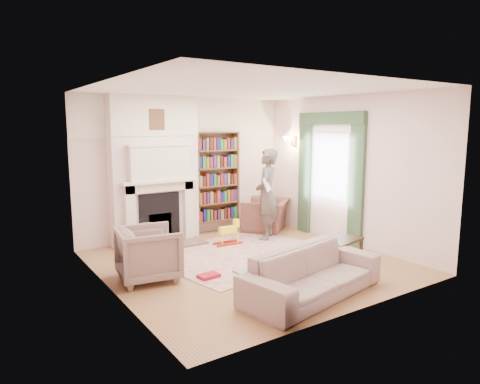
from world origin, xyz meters
TOP-DOWN VIEW (x-y plane):
  - floor at (0.00, 0.00)m, footprint 4.50×4.50m
  - ceiling at (0.00, 0.00)m, footprint 4.50×4.50m
  - wall_back at (0.00, 2.25)m, footprint 4.50×0.00m
  - wall_front at (0.00, -2.25)m, footprint 4.50×0.00m
  - wall_left at (-2.25, 0.00)m, footprint 0.00×4.50m
  - wall_right at (2.25, 0.00)m, footprint 0.00×4.50m
  - fireplace at (-0.75, 2.05)m, footprint 1.70×0.58m
  - bookcase at (0.65, 2.12)m, footprint 1.00×0.24m
  - window at (2.23, 0.40)m, footprint 0.02×0.90m
  - curtain_left at (2.20, -0.30)m, footprint 0.07×0.32m
  - curtain_right at (2.20, 1.10)m, footprint 0.07×0.32m
  - pelmet at (2.19, 0.40)m, footprint 0.09×1.70m
  - wall_sconce at (2.03, 1.50)m, footprint 0.20×0.24m
  - rug at (0.16, 0.49)m, footprint 3.23×2.70m
  - armchair_reading at (1.61, 1.65)m, footprint 1.35×1.34m
  - armchair_left at (-1.65, 0.17)m, footprint 0.98×0.96m
  - sofa at (-0.08, -1.60)m, footprint 2.24×1.21m
  - man_reading at (1.16, 1.05)m, footprint 0.77×0.76m
  - newspaper at (1.01, 0.85)m, footprint 0.36×0.35m
  - coffee_table at (1.14, -0.95)m, footprint 0.78×0.59m
  - paraffin_heater at (-1.21, 1.38)m, footprint 0.29×0.29m
  - rocking_horse at (0.29, 1.09)m, footprint 0.55×0.25m
  - board_game at (-0.29, -0.44)m, footprint 0.39×0.39m
  - game_box_lid at (-0.91, -0.27)m, footprint 0.33×0.23m
  - comic_annuals at (0.17, -0.43)m, footprint 0.57×0.66m

SIDE VIEW (x-z plane):
  - floor at x=0.00m, z-range 0.00..0.00m
  - rug at x=0.16m, z-range 0.00..0.01m
  - comic_annuals at x=0.17m, z-range 0.01..0.03m
  - board_game at x=-0.29m, z-range 0.01..0.04m
  - game_box_lid at x=-0.91m, z-range 0.01..0.06m
  - coffee_table at x=1.14m, z-range 0.00..0.45m
  - rocking_horse at x=0.29m, z-range 0.00..0.48m
  - paraffin_heater at x=-1.21m, z-range 0.00..0.55m
  - sofa at x=-0.08m, z-range 0.00..0.62m
  - armchair_reading at x=1.61m, z-range 0.00..0.66m
  - armchair_left at x=-1.65m, z-range 0.00..0.78m
  - man_reading at x=1.16m, z-range 0.00..1.80m
  - newspaper at x=1.01m, z-range 1.01..1.27m
  - bookcase at x=0.65m, z-range 0.25..2.10m
  - curtain_left at x=2.20m, z-range 0.00..2.40m
  - curtain_right at x=2.20m, z-range 0.00..2.40m
  - fireplace at x=-0.75m, z-range -0.01..2.79m
  - wall_back at x=0.00m, z-range -0.85..3.65m
  - wall_front at x=0.00m, z-range -0.85..3.65m
  - wall_left at x=-2.25m, z-range -0.85..3.65m
  - wall_right at x=2.25m, z-range -0.85..3.65m
  - window at x=2.23m, z-range 0.80..2.10m
  - wall_sconce at x=2.03m, z-range 1.78..2.02m
  - pelmet at x=2.19m, z-range 2.26..2.50m
  - ceiling at x=0.00m, z-range 2.80..2.80m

